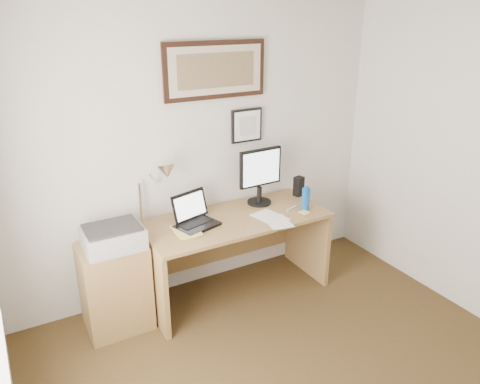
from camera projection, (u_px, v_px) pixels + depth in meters
wall_back at (200, 153)px, 4.06m from camera, size 3.50×0.02×2.50m
side_cabinet at (115, 287)px, 3.71m from camera, size 0.50×0.40×0.73m
water_bottle at (306, 199)px, 4.13m from camera, size 0.07×0.07×0.20m
bottle_cap at (306, 187)px, 4.09m from camera, size 0.04×0.04×0.02m
speaker at (299, 186)px, 4.45m from camera, size 0.10×0.09×0.19m
paper_sheet_a at (270, 217)px, 4.02m from camera, size 0.27×0.34×0.00m
paper_sheet_b at (278, 222)px, 3.93m from camera, size 0.24×0.31×0.00m
sticky_pad at (304, 212)px, 4.10m from camera, size 0.09×0.09×0.01m
marker_pen at (292, 208)px, 4.18m from camera, size 0.14×0.06×0.02m
book at (175, 233)px, 3.71m from camera, size 0.20×0.27×0.02m
desk at (232, 238)px, 4.17m from camera, size 1.60×0.70×0.75m
laptop at (194, 218)px, 3.86m from camera, size 0.39×0.38×0.26m
lcd_monitor at (260, 174)px, 4.20m from camera, size 0.42×0.22×0.52m
printer at (113, 237)px, 3.52m from camera, size 0.44×0.34×0.18m
desk_lamp at (164, 174)px, 3.74m from camera, size 0.29×0.27×0.53m
picture_large at (216, 70)px, 3.85m from camera, size 0.92×0.04×0.47m
picture_small at (247, 125)px, 4.17m from camera, size 0.30×0.03×0.30m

